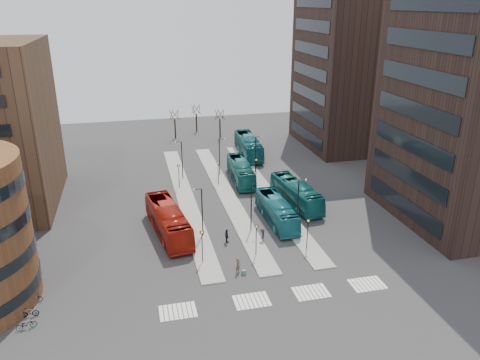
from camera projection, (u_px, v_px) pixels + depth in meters
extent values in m
plane|color=#2B2B2D|center=(274.00, 326.00, 40.87)|extent=(160.00, 160.00, 0.00)
cube|color=gray|center=(185.00, 198.00, 67.23)|extent=(2.50, 45.00, 0.15)
cube|color=gray|center=(226.00, 194.00, 68.53)|extent=(2.50, 45.00, 0.15)
cube|color=gray|center=(266.00, 191.00, 69.83)|extent=(2.50, 45.00, 0.15)
cube|color=navy|center=(244.00, 272.00, 48.45)|extent=(0.45, 0.38, 0.50)
imported|color=#9D180C|center=(168.00, 220.00, 56.41)|extent=(4.88, 13.18, 3.59)
imported|color=#166671|center=(276.00, 211.00, 59.59)|extent=(2.74, 11.00, 3.05)
imported|color=#125C59|center=(241.00, 171.00, 73.22)|extent=(3.33, 11.63, 3.20)
imported|color=#125A5B|center=(296.00, 193.00, 64.72)|extent=(4.14, 12.02, 3.28)
imported|color=#135D62|center=(248.00, 146.00, 85.32)|extent=(3.68, 13.05, 3.60)
imported|color=brown|center=(238.00, 265.00, 48.52)|extent=(0.76, 0.76, 1.78)
imported|color=black|center=(189.00, 238.00, 54.06)|extent=(1.00, 0.84, 1.83)
imported|color=black|center=(227.00, 236.00, 54.63)|extent=(0.53, 1.05, 1.72)
imported|color=black|center=(262.00, 235.00, 54.90)|extent=(1.04, 1.23, 1.65)
imported|color=gray|center=(26.00, 324.00, 40.36)|extent=(1.78, 0.97, 0.88)
imported|color=gray|center=(30.00, 312.00, 41.85)|extent=(1.59, 0.52, 0.95)
imported|color=gray|center=(34.00, 297.00, 44.09)|extent=(1.66, 0.85, 0.83)
cube|color=silver|center=(161.00, 314.00, 42.44)|extent=(0.35, 2.40, 0.01)
cube|color=silver|center=(166.00, 313.00, 42.54)|extent=(0.35, 2.40, 0.01)
cube|color=silver|center=(171.00, 312.00, 42.63)|extent=(0.35, 2.40, 0.01)
cube|color=silver|center=(175.00, 312.00, 42.72)|extent=(0.35, 2.40, 0.01)
cube|color=silver|center=(180.00, 311.00, 42.82)|extent=(0.35, 2.40, 0.01)
cube|color=silver|center=(185.00, 310.00, 42.91)|extent=(0.35, 2.40, 0.01)
cube|color=silver|center=(189.00, 309.00, 43.00)|extent=(0.35, 2.40, 0.01)
cube|color=silver|center=(194.00, 309.00, 43.10)|extent=(0.35, 2.40, 0.01)
cube|color=silver|center=(236.00, 303.00, 43.96)|extent=(0.35, 2.40, 0.01)
cube|color=silver|center=(241.00, 302.00, 44.06)|extent=(0.35, 2.40, 0.01)
cube|color=silver|center=(245.00, 301.00, 44.15)|extent=(0.35, 2.40, 0.01)
cube|color=silver|center=(249.00, 301.00, 44.24)|extent=(0.35, 2.40, 0.01)
cube|color=silver|center=(254.00, 300.00, 44.33)|extent=(0.35, 2.40, 0.01)
cube|color=silver|center=(258.00, 300.00, 44.43)|extent=(0.35, 2.40, 0.01)
cube|color=silver|center=(263.00, 299.00, 44.52)|extent=(0.35, 2.40, 0.01)
cube|color=silver|center=(267.00, 298.00, 44.61)|extent=(0.35, 2.40, 0.01)
cube|color=silver|center=(297.00, 294.00, 45.26)|extent=(0.35, 2.40, 0.01)
cube|color=silver|center=(301.00, 293.00, 45.36)|extent=(0.35, 2.40, 0.01)
cube|color=silver|center=(305.00, 293.00, 45.45)|extent=(0.35, 2.40, 0.01)
cube|color=silver|center=(309.00, 292.00, 45.54)|extent=(0.35, 2.40, 0.01)
cube|color=silver|center=(313.00, 292.00, 45.64)|extent=(0.35, 2.40, 0.01)
cube|color=silver|center=(317.00, 291.00, 45.73)|extent=(0.35, 2.40, 0.01)
cube|color=silver|center=(321.00, 291.00, 45.82)|extent=(0.35, 2.40, 0.01)
cube|color=silver|center=(325.00, 290.00, 45.92)|extent=(0.35, 2.40, 0.01)
cube|color=silver|center=(353.00, 286.00, 46.57)|extent=(0.35, 2.40, 0.01)
cube|color=silver|center=(357.00, 285.00, 46.66)|extent=(0.35, 2.40, 0.01)
cube|color=silver|center=(361.00, 285.00, 46.75)|extent=(0.35, 2.40, 0.01)
cube|color=silver|center=(365.00, 284.00, 46.85)|extent=(0.35, 2.40, 0.01)
cube|color=silver|center=(369.00, 284.00, 46.94)|extent=(0.35, 2.40, 0.01)
cube|color=silver|center=(373.00, 283.00, 47.03)|extent=(0.35, 2.40, 0.01)
cube|color=silver|center=(377.00, 283.00, 47.12)|extent=(0.35, 2.40, 0.01)
cube|color=silver|center=(381.00, 282.00, 47.22)|extent=(0.35, 2.40, 0.01)
cube|color=black|center=(402.00, 204.00, 59.27)|extent=(0.12, 16.00, 2.00)
cube|color=black|center=(406.00, 174.00, 57.84)|extent=(0.12, 16.00, 2.00)
cube|color=black|center=(411.00, 143.00, 56.41)|extent=(0.12, 16.00, 2.00)
cube|color=black|center=(415.00, 111.00, 54.97)|extent=(0.12, 16.00, 2.00)
cube|color=black|center=(420.00, 76.00, 53.54)|extent=(0.12, 16.00, 2.00)
cube|color=black|center=(425.00, 40.00, 52.11)|extent=(0.12, 16.00, 2.00)
cube|color=black|center=(430.00, 1.00, 50.68)|extent=(0.12, 16.00, 2.00)
cube|color=black|center=(360.00, 67.00, 87.85)|extent=(20.00, 20.00, 30.00)
cube|color=black|center=(306.00, 134.00, 90.15)|extent=(0.12, 16.00, 2.00)
cube|color=black|center=(307.00, 114.00, 88.71)|extent=(0.12, 16.00, 2.00)
cube|color=black|center=(308.00, 93.00, 87.28)|extent=(0.12, 16.00, 2.00)
cube|color=black|center=(309.00, 71.00, 85.85)|extent=(0.12, 16.00, 2.00)
cube|color=black|center=(310.00, 49.00, 84.42)|extent=(0.12, 16.00, 2.00)
cube|color=black|center=(312.00, 25.00, 82.99)|extent=(0.12, 16.00, 2.00)
cube|color=black|center=(313.00, 1.00, 81.55)|extent=(0.12, 16.00, 2.00)
cylinder|color=black|center=(202.00, 247.00, 50.14)|extent=(0.10, 0.10, 3.50)
cube|color=black|center=(202.00, 232.00, 49.51)|extent=(0.45, 0.10, 0.30)
cube|color=yellow|center=(202.00, 232.00, 49.46)|extent=(0.20, 0.02, 0.20)
cylinder|color=black|center=(179.00, 177.00, 70.12)|extent=(0.10, 0.10, 3.50)
cube|color=black|center=(178.00, 166.00, 69.49)|extent=(0.45, 0.10, 0.30)
cube|color=yellow|center=(178.00, 166.00, 69.44)|extent=(0.20, 0.02, 0.20)
cylinder|color=black|center=(256.00, 240.00, 51.44)|extent=(0.10, 0.10, 3.50)
cube|color=black|center=(256.00, 226.00, 50.81)|extent=(0.45, 0.10, 0.30)
cube|color=yellow|center=(256.00, 226.00, 50.76)|extent=(0.20, 0.02, 0.20)
cylinder|color=black|center=(218.00, 174.00, 71.42)|extent=(0.10, 0.10, 3.50)
cube|color=black|center=(218.00, 163.00, 70.79)|extent=(0.45, 0.10, 0.30)
cube|color=yellow|center=(218.00, 163.00, 70.74)|extent=(0.20, 0.02, 0.20)
cylinder|color=black|center=(307.00, 235.00, 52.74)|extent=(0.10, 0.10, 3.50)
cube|color=black|center=(308.00, 221.00, 52.11)|extent=(0.45, 0.10, 0.30)
cube|color=yellow|center=(308.00, 221.00, 52.06)|extent=(0.20, 0.02, 0.20)
cylinder|color=black|center=(256.00, 170.00, 72.72)|extent=(0.10, 0.10, 3.50)
cube|color=black|center=(256.00, 160.00, 72.09)|extent=(0.45, 0.10, 0.30)
cube|color=yellow|center=(256.00, 160.00, 72.04)|extent=(0.20, 0.02, 0.20)
cylinder|color=black|center=(202.00, 212.00, 55.36)|extent=(0.14, 0.14, 6.00)
cylinder|color=black|center=(198.00, 189.00, 54.18)|extent=(0.90, 0.08, 0.08)
sphere|color=silver|center=(194.00, 190.00, 54.09)|extent=(0.24, 0.24, 0.24)
cylinder|color=black|center=(182.00, 160.00, 73.52)|extent=(0.14, 0.14, 6.00)
cylinder|color=black|center=(178.00, 142.00, 72.35)|extent=(0.90, 0.08, 0.08)
sphere|color=silver|center=(175.00, 142.00, 72.25)|extent=(0.24, 0.24, 0.24)
cylinder|color=black|center=(251.00, 207.00, 56.66)|extent=(0.14, 0.14, 6.00)
cylinder|color=black|center=(255.00, 184.00, 55.68)|extent=(0.90, 0.08, 0.08)
sphere|color=silver|center=(259.00, 184.00, 55.78)|extent=(0.24, 0.24, 0.24)
cylinder|color=black|center=(219.00, 157.00, 74.82)|extent=(0.14, 0.14, 6.00)
cylinder|color=black|center=(222.00, 139.00, 73.84)|extent=(0.90, 0.08, 0.08)
sphere|color=silver|center=(225.00, 139.00, 73.94)|extent=(0.24, 0.24, 0.24)
cylinder|color=black|center=(298.00, 203.00, 57.96)|extent=(0.14, 0.14, 6.00)
cylinder|color=black|center=(302.00, 180.00, 56.98)|extent=(0.90, 0.08, 0.08)
sphere|color=silver|center=(306.00, 180.00, 57.08)|extent=(0.24, 0.24, 0.24)
cylinder|color=black|center=(256.00, 155.00, 76.12)|extent=(0.14, 0.14, 6.00)
cylinder|color=black|center=(259.00, 137.00, 75.15)|extent=(0.90, 0.08, 0.08)
sphere|color=silver|center=(261.00, 137.00, 75.24)|extent=(0.24, 0.24, 0.24)
cylinder|color=black|center=(175.00, 129.00, 96.03)|extent=(0.30, 0.30, 4.00)
cylinder|color=black|center=(178.00, 115.00, 95.14)|extent=(0.10, 1.56, 1.95)
cylinder|color=black|center=(175.00, 114.00, 95.64)|extent=(1.48, 0.59, 1.97)
cylinder|color=black|center=(171.00, 115.00, 95.24)|extent=(0.90, 1.31, 1.99)
cylinder|color=black|center=(172.00, 116.00, 94.50)|extent=(0.89, 1.31, 1.99)
cylinder|color=black|center=(176.00, 116.00, 94.43)|extent=(1.48, 0.58, 1.97)
cylinder|color=black|center=(196.00, 123.00, 100.75)|extent=(0.30, 0.30, 4.00)
cylinder|color=black|center=(199.00, 109.00, 99.86)|extent=(0.10, 1.56, 1.95)
cylinder|color=black|center=(197.00, 109.00, 100.36)|extent=(1.48, 0.59, 1.97)
cylinder|color=black|center=(193.00, 109.00, 99.96)|extent=(0.90, 1.31, 1.99)
cylinder|color=black|center=(194.00, 110.00, 99.21)|extent=(0.89, 1.31, 1.99)
cylinder|color=black|center=(197.00, 110.00, 99.15)|extent=(1.48, 0.58, 1.97)
cylinder|color=black|center=(220.00, 129.00, 96.17)|extent=(0.30, 0.30, 4.00)
cylinder|color=black|center=(223.00, 115.00, 95.28)|extent=(0.10, 1.56, 1.95)
cylinder|color=black|center=(220.00, 114.00, 95.78)|extent=(1.48, 0.59, 1.97)
cylinder|color=black|center=(217.00, 114.00, 95.38)|extent=(0.90, 1.31, 1.99)
cylinder|color=black|center=(217.00, 115.00, 94.63)|extent=(0.89, 1.31, 1.99)
cylinder|color=black|center=(221.00, 115.00, 94.57)|extent=(1.48, 0.58, 1.97)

